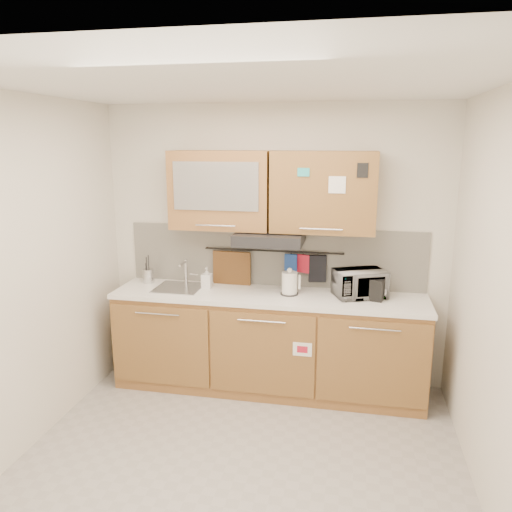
% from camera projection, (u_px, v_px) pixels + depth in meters
% --- Properties ---
extents(floor, '(3.20, 3.20, 0.00)m').
position_uv_depth(floor, '(239.00, 466.00, 3.55)').
color(floor, '#9E9993').
rests_on(floor, ground).
extents(ceiling, '(3.20, 3.20, 0.00)m').
position_uv_depth(ceiling, '(235.00, 83.00, 2.97)').
color(ceiling, white).
rests_on(ceiling, wall_back).
extents(wall_back, '(3.20, 0.00, 3.20)m').
position_uv_depth(wall_back, '(274.00, 246.00, 4.69)').
color(wall_back, silver).
rests_on(wall_back, ground).
extents(wall_left, '(0.00, 3.00, 3.00)m').
position_uv_depth(wall_left, '(20.00, 279.00, 3.56)').
color(wall_left, silver).
rests_on(wall_left, ground).
extents(wall_right, '(0.00, 3.00, 3.00)m').
position_uv_depth(wall_right, '(500.00, 308.00, 2.96)').
color(wall_right, silver).
rests_on(wall_right, ground).
extents(base_cabinet, '(2.80, 0.64, 0.88)m').
position_uv_depth(base_cabinet, '(268.00, 347.00, 4.60)').
color(base_cabinet, '#AD713D').
rests_on(base_cabinet, floor).
extents(countertop, '(2.82, 0.62, 0.04)m').
position_uv_depth(countertop, '(268.00, 296.00, 4.49)').
color(countertop, white).
rests_on(countertop, base_cabinet).
extents(backsplash, '(2.80, 0.02, 0.56)m').
position_uv_depth(backsplash, '(274.00, 256.00, 4.70)').
color(backsplash, silver).
rests_on(backsplash, countertop).
extents(upper_cabinets, '(1.82, 0.37, 0.70)m').
position_uv_depth(upper_cabinets, '(271.00, 191.00, 4.40)').
color(upper_cabinets, '#AD713D').
rests_on(upper_cabinets, wall_back).
extents(range_hood, '(0.60, 0.46, 0.10)m').
position_uv_depth(range_hood, '(270.00, 238.00, 4.43)').
color(range_hood, black).
rests_on(range_hood, upper_cabinets).
extents(sink, '(0.42, 0.40, 0.26)m').
position_uv_depth(sink, '(179.00, 288.00, 4.66)').
color(sink, silver).
rests_on(sink, countertop).
extents(utensil_rail, '(1.30, 0.02, 0.02)m').
position_uv_depth(utensil_rail, '(273.00, 251.00, 4.65)').
color(utensil_rail, black).
rests_on(utensil_rail, backsplash).
extents(utensil_crock, '(0.12, 0.12, 0.27)m').
position_uv_depth(utensil_crock, '(148.00, 276.00, 4.82)').
color(utensil_crock, silver).
rests_on(utensil_crock, countertop).
extents(kettle, '(0.19, 0.18, 0.25)m').
position_uv_depth(kettle, '(290.00, 284.00, 4.45)').
color(kettle, white).
rests_on(kettle, countertop).
extents(toaster, '(0.28, 0.22, 0.19)m').
position_uv_depth(toaster, '(370.00, 288.00, 4.33)').
color(toaster, black).
rests_on(toaster, countertop).
extents(microwave, '(0.51, 0.44, 0.24)m').
position_uv_depth(microwave, '(360.00, 284.00, 4.38)').
color(microwave, '#999999').
rests_on(microwave, countertop).
extents(soap_bottle, '(0.09, 0.09, 0.20)m').
position_uv_depth(soap_bottle, '(207.00, 278.00, 4.65)').
color(soap_bottle, '#999999').
rests_on(soap_bottle, countertop).
extents(cutting_board, '(0.37, 0.04, 0.45)m').
position_uv_depth(cutting_board, '(232.00, 275.00, 4.77)').
color(cutting_board, brown).
rests_on(cutting_board, utensil_rail).
extents(oven_mitt, '(0.12, 0.04, 0.19)m').
position_uv_depth(oven_mitt, '(291.00, 264.00, 4.63)').
color(oven_mitt, '#214499').
rests_on(oven_mitt, utensil_rail).
extents(dark_pouch, '(0.16, 0.07, 0.25)m').
position_uv_depth(dark_pouch, '(318.00, 269.00, 4.59)').
color(dark_pouch, black).
rests_on(dark_pouch, utensil_rail).
extents(pot_holder, '(0.14, 0.07, 0.17)m').
position_uv_depth(pot_holder, '(303.00, 264.00, 4.61)').
color(pot_holder, red).
rests_on(pot_holder, utensil_rail).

